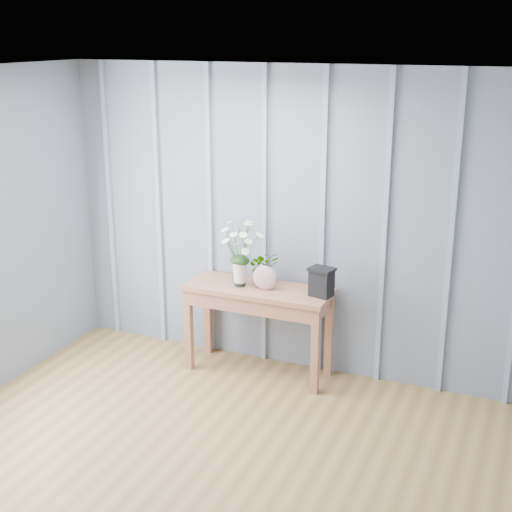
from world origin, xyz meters
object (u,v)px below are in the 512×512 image
at_px(daisy_vase, 240,244).
at_px(carved_box, 321,282).
at_px(felt_disc_vessel, 265,278).
at_px(sideboard, 258,300).

height_order(daisy_vase, carved_box, daisy_vase).
relative_size(daisy_vase, felt_disc_vessel, 2.77).
distance_m(sideboard, carved_box, 0.58).
relative_size(sideboard, daisy_vase, 2.12).
bearing_deg(felt_disc_vessel, daisy_vase, 173.65).
bearing_deg(felt_disc_vessel, carved_box, 1.16).
distance_m(daisy_vase, carved_box, 0.72).
distance_m(daisy_vase, felt_disc_vessel, 0.34).
bearing_deg(carved_box, sideboard, -179.26).
bearing_deg(carved_box, daisy_vase, -177.27).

